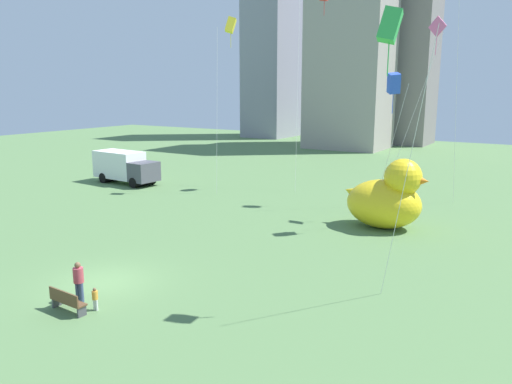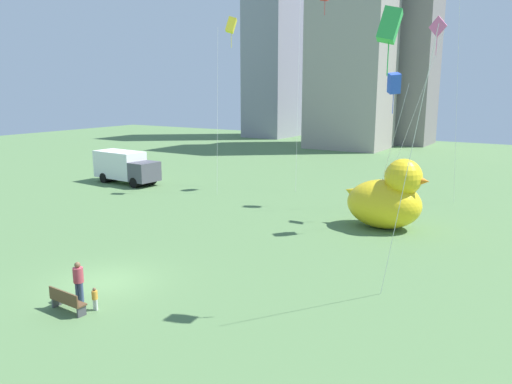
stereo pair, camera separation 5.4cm
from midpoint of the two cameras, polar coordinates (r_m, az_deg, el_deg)
name	(u,v)px [view 1 (the left image)]	position (r m, az deg, el deg)	size (l,w,h in m)	color
ground_plane	(106,282)	(23.46, -16.88, -9.85)	(140.00, 140.00, 0.00)	#537746
park_bench	(67,300)	(20.85, -20.92, -11.52)	(1.74, 0.52, 0.90)	brown
person_adult	(79,280)	(21.49, -19.70, -9.45)	(0.41, 0.41, 1.67)	#38476B
person_child	(95,298)	(20.64, -18.00, -11.45)	(0.23, 0.23, 0.93)	silver
giant_inflatable_duck	(387,198)	(31.39, 14.69, -0.71)	(5.27, 3.38, 4.37)	yellow
box_truck	(125,167)	(46.39, -14.82, 2.75)	(6.66, 2.73, 2.85)	white
city_skyline	(430,21)	(75.40, 19.31, 17.99)	(74.72, 18.18, 40.73)	gray
kite_yellow	(230,26)	(40.96, -2.98, 18.40)	(2.10, 2.18, 13.92)	silver
kite_blue	(394,84)	(29.96, 15.43, 11.82)	(1.75, 1.77, 9.35)	silver
kite_pink	(435,37)	(34.01, 19.71, 16.35)	(3.72, 3.40, 12.77)	silver
kite_green	(390,27)	(18.77, 15.01, 17.74)	(2.05, 2.07, 11.24)	silver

